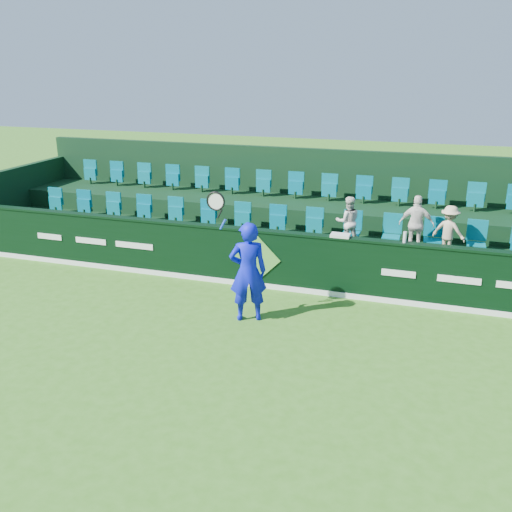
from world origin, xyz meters
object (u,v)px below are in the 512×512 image
(tennis_player, at_px, (248,271))
(drinks_bottle, at_px, (405,237))
(spectator_right, at_px, (449,231))
(towel, at_px, (340,235))
(spectator_middle, at_px, (417,224))
(spectator_left, at_px, (348,222))

(tennis_player, height_order, drinks_bottle, tennis_player)
(spectator_right, distance_m, towel, 2.47)
(spectator_middle, xyz_separation_m, spectator_right, (0.70, 0.00, -0.09))
(spectator_left, relative_size, towel, 2.91)
(spectator_left, relative_size, spectator_right, 1.04)
(towel, distance_m, drinks_bottle, 1.33)
(spectator_left, relative_size, drinks_bottle, 5.10)
(towel, relative_size, drinks_bottle, 1.75)
(spectator_left, distance_m, spectator_middle, 1.53)
(spectator_middle, height_order, drinks_bottle, spectator_middle)
(drinks_bottle, bearing_deg, spectator_right, 52.04)
(spectator_left, height_order, towel, spectator_left)
(spectator_middle, relative_size, spectator_right, 1.16)
(spectator_right, bearing_deg, drinks_bottle, 73.52)
(spectator_middle, relative_size, drinks_bottle, 5.67)
(towel, bearing_deg, tennis_player, -130.48)
(towel, xyz_separation_m, drinks_bottle, (1.33, 0.00, 0.09))
(spectator_middle, distance_m, drinks_bottle, 1.13)
(tennis_player, distance_m, spectator_left, 3.25)
(spectator_right, bearing_deg, tennis_player, 59.29)
(tennis_player, xyz_separation_m, drinks_bottle, (2.83, 1.75, 0.45))
(spectator_middle, distance_m, towel, 1.88)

